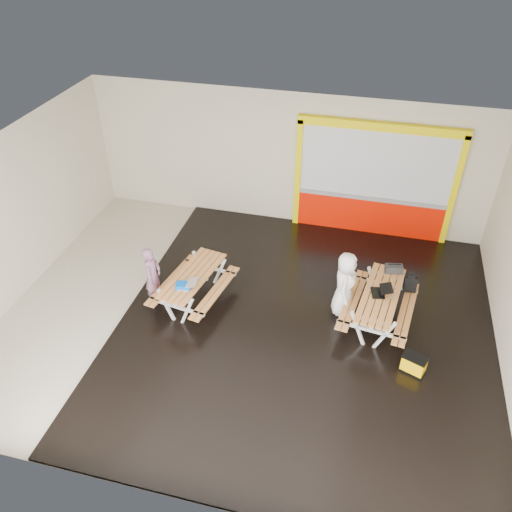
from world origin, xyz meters
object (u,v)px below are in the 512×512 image
(laptop_right, at_px, (381,291))
(dark_case, at_px, (361,322))
(blue_pouch, at_px, (183,285))
(fluke_bag, at_px, (414,364))
(laptop_left, at_px, (188,285))
(person_left, at_px, (153,276))
(toolbox, at_px, (394,269))
(backpack, at_px, (411,282))
(person_right, at_px, (345,284))
(picnic_table_left, at_px, (193,281))
(picnic_table_right, at_px, (380,301))

(laptop_right, xyz_separation_m, dark_case, (-0.28, -0.21, -0.72))
(blue_pouch, xyz_separation_m, fluke_bag, (4.65, -0.47, -0.56))
(laptop_left, bearing_deg, person_left, 171.98)
(laptop_right, relative_size, blue_pouch, 1.59)
(toolbox, xyz_separation_m, backpack, (0.37, -0.19, -0.15))
(toolbox, bearing_deg, person_left, -164.37)
(person_right, distance_m, dark_case, 0.88)
(picnic_table_left, bearing_deg, picnic_table_right, 4.41)
(picnic_table_right, relative_size, person_left, 1.58)
(blue_pouch, bearing_deg, person_left, 168.05)
(toolbox, relative_size, backpack, 0.90)
(person_right, distance_m, fluke_bag, 2.04)
(laptop_left, xyz_separation_m, dark_case, (3.52, 0.49, -0.69))
(backpack, xyz_separation_m, dark_case, (-0.87, -0.79, -0.60))
(picnic_table_right, height_order, blue_pouch, blue_pouch)
(laptop_left, xyz_separation_m, backpack, (4.39, 1.28, -0.08))
(person_left, bearing_deg, backpack, -79.34)
(picnic_table_right, relative_size, dark_case, 5.83)
(fluke_bag, bearing_deg, laptop_right, 121.87)
(laptop_right, relative_size, fluke_bag, 0.90)
(picnic_table_right, bearing_deg, backpack, 46.28)
(person_right, height_order, laptop_right, person_right)
(person_left, bearing_deg, picnic_table_left, -72.76)
(backpack, height_order, dark_case, backpack)
(picnic_table_right, xyz_separation_m, laptop_right, (-0.02, 0.01, 0.24))
(picnic_table_left, height_order, person_right, person_right)
(person_right, xyz_separation_m, dark_case, (0.44, -0.29, -0.70))
(fluke_bag, bearing_deg, person_right, 138.74)
(dark_case, bearing_deg, laptop_left, -172.05)
(laptop_right, height_order, toolbox, toolbox)
(blue_pouch, distance_m, fluke_bag, 4.70)
(person_left, xyz_separation_m, fluke_bag, (5.38, -0.63, -0.55))
(person_left, distance_m, laptop_left, 0.83)
(laptop_right, distance_m, toolbox, 0.81)
(person_left, height_order, person_right, person_right)
(person_right, relative_size, backpack, 3.39)
(backpack, distance_m, fluke_bag, 1.87)
(picnic_table_right, xyz_separation_m, blue_pouch, (-3.91, -0.72, 0.19))
(person_left, xyz_separation_m, backpack, (5.22, 1.17, -0.06))
(picnic_table_right, distance_m, dark_case, 0.60)
(picnic_table_right, bearing_deg, fluke_bag, -58.38)
(laptop_right, xyz_separation_m, blue_pouch, (-3.89, -0.74, -0.04))
(person_left, bearing_deg, toolbox, -76.35)
(picnic_table_left, bearing_deg, blue_pouch, -96.32)
(backpack, bearing_deg, toolbox, 152.93)
(person_left, relative_size, backpack, 3.14)
(toolbox, bearing_deg, person_right, -143.60)
(dark_case, height_order, fluke_bag, fluke_bag)
(picnic_table_left, height_order, laptop_left, laptop_left)
(toolbox, relative_size, dark_case, 1.06)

